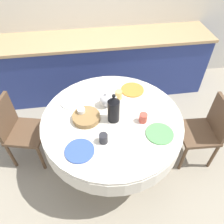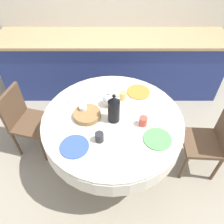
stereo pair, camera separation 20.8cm
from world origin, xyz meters
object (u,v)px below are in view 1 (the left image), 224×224
(chair_left, at_px, (205,129))
(chair_right, at_px, (19,129))
(teapot, at_px, (106,100))
(coffee_carafe, at_px, (114,109))

(chair_left, height_order, chair_right, same)
(chair_right, height_order, teapot, teapot)
(chair_left, height_order, teapot, teapot)
(chair_left, bearing_deg, teapot, 80.44)
(chair_right, distance_m, teapot, 1.04)
(teapot, bearing_deg, chair_left, -12.68)
(coffee_carafe, bearing_deg, teapot, 102.67)
(chair_left, xyz_separation_m, chair_right, (-2.04, 0.31, 0.00))
(chair_right, bearing_deg, coffee_carafe, 88.91)
(coffee_carafe, relative_size, teapot, 1.77)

